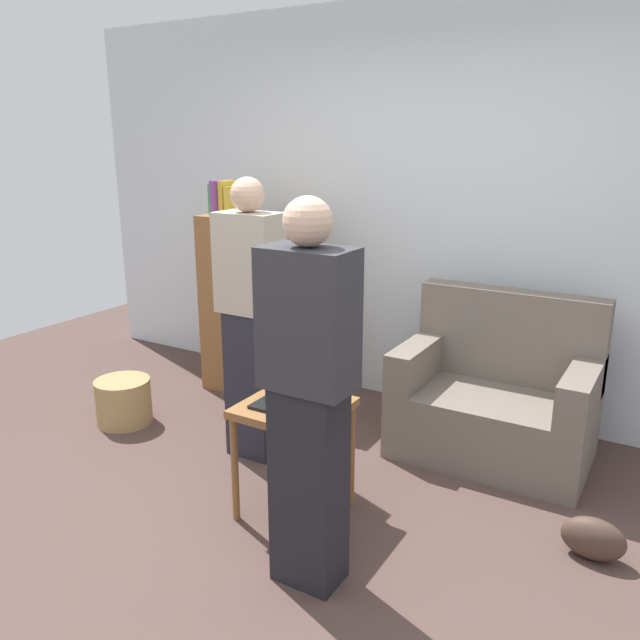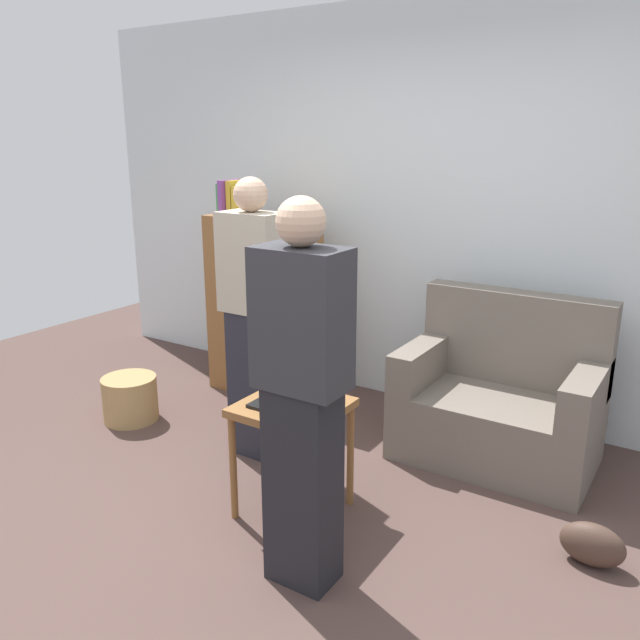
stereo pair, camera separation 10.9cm
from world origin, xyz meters
name	(u,v)px [view 2 (the right image)]	position (x,y,z in m)	size (l,w,h in m)	color
ground_plane	(262,549)	(0.00, 0.00, 0.00)	(8.00, 8.00, 0.00)	#4C3833
wall_back	(447,213)	(0.00, 2.05, 1.35)	(6.00, 0.10, 2.70)	silver
couch	(500,402)	(0.61, 1.49, 0.34)	(1.10, 0.70, 0.96)	#6B6056
bookshelf	(263,305)	(-1.17, 1.56, 0.66)	(0.80, 0.36, 1.54)	brown
side_table	(292,420)	(-0.06, 0.35, 0.50)	(0.48, 0.48, 0.59)	brown
birthday_cake	(292,394)	(-0.06, 0.35, 0.64)	(0.32, 0.32, 0.17)	black
person_blowing_candles	(254,319)	(-0.61, 0.75, 0.83)	(0.36, 0.22, 1.63)	#23232D
person_holding_cake	(302,398)	(0.27, -0.05, 0.83)	(0.36, 0.22, 1.63)	black
wicker_basket	(130,399)	(-1.61, 0.65, 0.15)	(0.36, 0.36, 0.30)	#A88451
handbag	(592,544)	(1.30, 0.71, 0.10)	(0.28, 0.14, 0.20)	#473328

